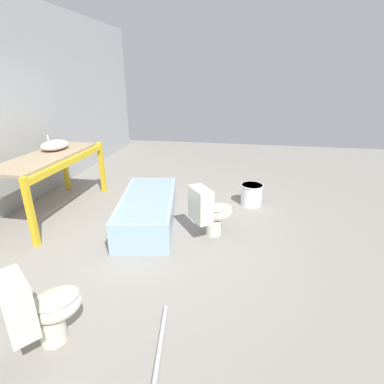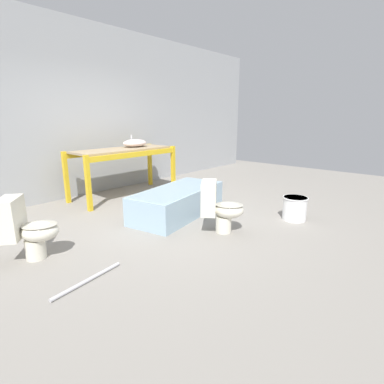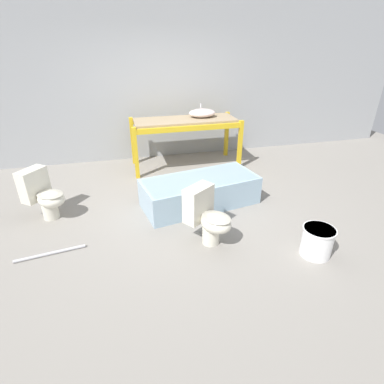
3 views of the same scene
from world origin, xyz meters
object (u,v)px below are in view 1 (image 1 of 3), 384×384
Objects in this scene: sink_basin at (55,145)px; bucket_white at (252,194)px; toilet_near at (210,211)px; toilet_far at (39,309)px; bathtub_main at (148,209)px.

sink_basin reaches higher than bucket_white.
toilet_far is (-1.99, 1.08, 0.00)m from toilet_near.
bucket_white is at bearing -67.14° from bathtub_main.
bathtub_main is at bearing 44.41° from toilet_near.
sink_basin is at bearing 62.94° from bathtub_main.
toilet_near is 1.00× the size of toilet_far.
bucket_white is at bearing -79.56° from toilet_far.
sink_basin is 0.73× the size of toilet_near.
toilet_near is (-0.66, -2.55, -0.63)m from sink_basin.
sink_basin is 0.73× the size of toilet_far.
bathtub_main is 1.76m from bucket_white.
sink_basin reaches higher than toilet_near.
bathtub_main is 2.16m from toilet_far.
toilet_near is 1.90× the size of bucket_white.
sink_basin is 3.09m from toilet_far.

